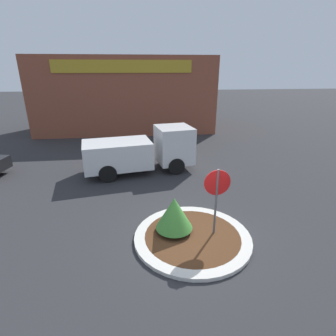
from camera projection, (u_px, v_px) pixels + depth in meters
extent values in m
plane|color=#2D2D30|center=(192.00, 238.00, 8.51)|extent=(120.00, 120.00, 0.00)
cylinder|color=beige|center=(192.00, 237.00, 8.48)|extent=(3.76, 3.76, 0.12)
cylinder|color=#4C2D19|center=(192.00, 237.00, 8.48)|extent=(3.09, 3.09, 0.12)
cylinder|color=#4C4C51|center=(216.00, 204.00, 8.23)|extent=(0.07, 0.07, 2.35)
cylinder|color=#B71414|center=(217.00, 183.00, 7.97)|extent=(0.83, 0.03, 0.83)
cylinder|color=brown|center=(174.00, 229.00, 8.67)|extent=(0.08, 0.08, 0.14)
cone|color=#3D7F33|center=(174.00, 213.00, 8.45)|extent=(1.21, 1.21, 1.08)
cube|color=silver|center=(174.00, 144.00, 14.05)|extent=(2.09, 2.21, 1.91)
cube|color=silver|center=(118.00, 154.00, 13.35)|extent=(3.66, 2.57, 1.34)
cube|color=black|center=(185.00, 137.00, 14.10)|extent=(0.33, 1.71, 0.67)
cylinder|color=black|center=(166.00, 156.00, 15.17)|extent=(0.89, 0.37, 0.86)
cylinder|color=black|center=(176.00, 166.00, 13.50)|extent=(0.89, 0.37, 0.86)
cylinder|color=black|center=(105.00, 161.00, 14.24)|extent=(0.89, 0.37, 0.86)
cylinder|color=black|center=(108.00, 174.00, 12.57)|extent=(0.89, 0.37, 0.86)
cube|color=brown|center=(126.00, 94.00, 22.75)|extent=(14.61, 6.00, 6.09)
cube|color=#B28E23|center=(123.00, 66.00, 19.14)|extent=(10.23, 0.08, 0.90)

